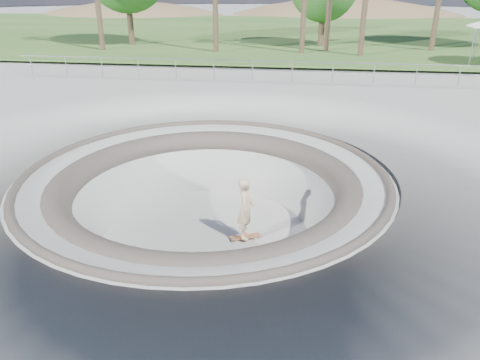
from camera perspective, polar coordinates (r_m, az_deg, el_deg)
The scene contains 7 objects.
ground at distance 13.08m, azimuth -4.29°, elevation 0.65°, with size 180.00×180.00×0.00m, color #A1A19C.
skate_bowl at distance 13.90m, azimuth -4.06°, elevation -6.31°, with size 14.00×14.00×4.10m.
grass_strip at distance 46.10m, azimuth 4.69°, elevation 17.52°, with size 180.00×36.00×0.12m.
distant_hills at distance 70.00m, azimuth 8.83°, elevation 13.43°, with size 103.20×45.00×28.60m.
safety_railing at distance 24.31m, azimuth 1.54°, elevation 13.21°, with size 25.00×0.06×1.03m.
skateboard at distance 13.61m, azimuth 0.66°, elevation -6.94°, with size 0.89×0.57×0.09m.
skater at distance 13.16m, azimuth 0.68°, elevation -3.47°, with size 0.66×0.43×1.81m, color tan.
Camera 1 is at (2.58, -11.77, 5.10)m, focal length 35.00 mm.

